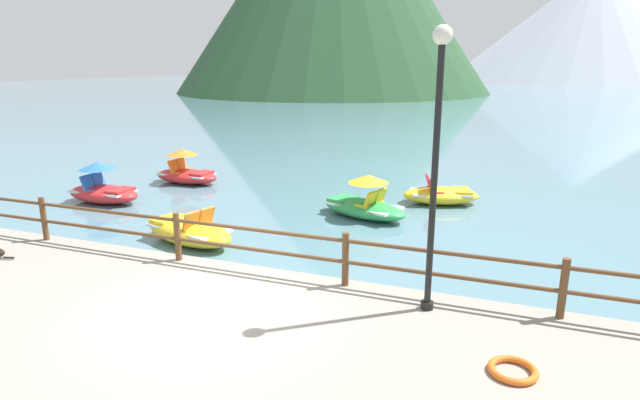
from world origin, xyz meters
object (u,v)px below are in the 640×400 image
pedal_boat_0 (186,172)px  pedal_boat_2 (103,190)px  lamp_post (436,147)px  pedal_boat_3 (441,195)px  pedal_boat_4 (364,204)px  pedal_boat_5 (189,231)px  life_ring (513,370)px

pedal_boat_0 → pedal_boat_2: size_ratio=1.03×
lamp_post → pedal_boat_3: bearing=96.1°
pedal_boat_2 → pedal_boat_4: (7.81, 1.29, -0.03)m
pedal_boat_3 → pedal_boat_5: size_ratio=0.90×
pedal_boat_0 → pedal_boat_5: 6.47m
pedal_boat_4 → life_ring: bearing=-61.2°
pedal_boat_5 → pedal_boat_2: bearing=154.1°
pedal_boat_5 → lamp_post: bearing=-20.9°
pedal_boat_5 → life_ring: bearing=-26.9°
pedal_boat_3 → pedal_boat_4: pedal_boat_4 is taller
lamp_post → pedal_boat_4: size_ratio=1.50×
pedal_boat_2 → pedal_boat_0: bearing=75.0°
lamp_post → pedal_boat_2: 11.65m
pedal_boat_0 → pedal_boat_2: 3.22m
pedal_boat_3 → pedal_boat_5: 7.59m
pedal_boat_3 → pedal_boat_4: (-1.79, -2.16, 0.11)m
lamp_post → pedal_boat_3: size_ratio=1.70×
lamp_post → pedal_boat_3: lamp_post is taller
life_ring → pedal_boat_3: size_ratio=0.24×
lamp_post → pedal_boat_4: 6.83m
pedal_boat_4 → pedal_boat_5: bearing=-133.2°
lamp_post → life_ring: (1.28, -1.39, -2.50)m
pedal_boat_3 → pedal_boat_0: bearing=-177.7°
pedal_boat_2 → pedal_boat_5: (4.53, -2.20, -0.10)m
life_ring → pedal_boat_2: size_ratio=0.26×
life_ring → pedal_boat_2: bearing=153.5°
lamp_post → pedal_boat_0: size_ratio=1.73×
lamp_post → pedal_boat_0: bearing=141.8°
pedal_boat_4 → pedal_boat_5: size_ratio=1.02×
pedal_boat_2 → pedal_boat_5: 5.04m
pedal_boat_2 → pedal_boat_4: 7.92m
pedal_boat_4 → pedal_boat_5: pedal_boat_4 is taller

